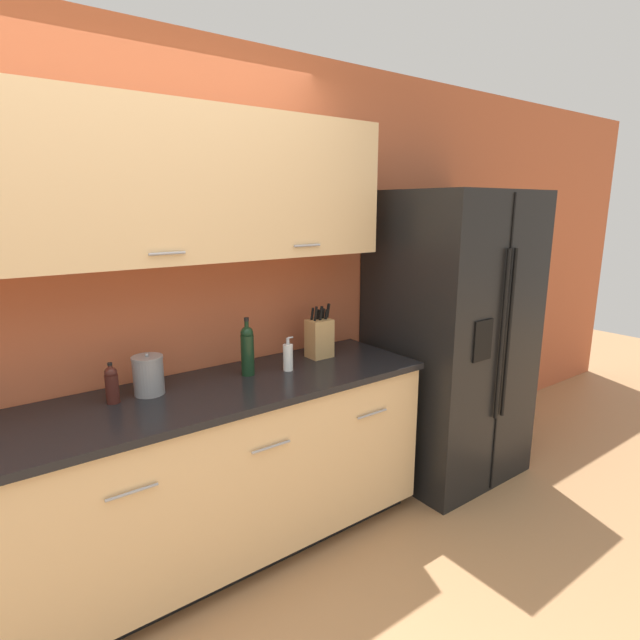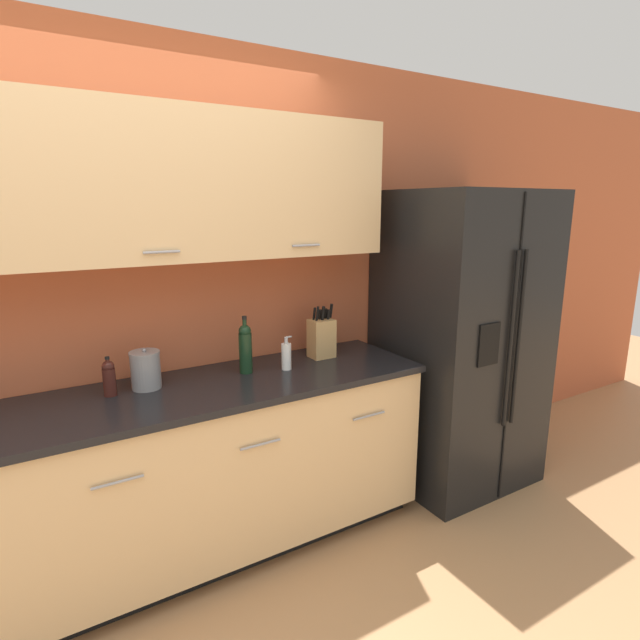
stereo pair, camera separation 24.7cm
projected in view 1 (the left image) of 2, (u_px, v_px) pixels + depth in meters
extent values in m
cube|color=#BC5B38|center=(94.00, 311.00, 2.34)|extent=(10.00, 0.05, 2.60)
cube|color=#E0B77F|center=(149.00, 185.00, 2.21)|extent=(2.45, 0.32, 0.70)
cylinder|color=#99999E|center=(167.00, 253.00, 2.14)|extent=(0.16, 0.01, 0.01)
cylinder|color=#99999E|center=(307.00, 246.00, 2.57)|extent=(0.16, 0.01, 0.01)
cube|color=black|center=(184.00, 557.00, 2.52)|extent=(2.55, 0.54, 0.09)
cube|color=#E0B77F|center=(182.00, 482.00, 2.39)|extent=(2.59, 0.62, 0.80)
cube|color=black|center=(177.00, 401.00, 2.29)|extent=(2.61, 0.64, 0.03)
cylinder|color=#99999E|center=(132.00, 492.00, 1.91)|extent=(0.20, 0.01, 0.01)
cylinder|color=#99999E|center=(271.00, 447.00, 2.27)|extent=(0.20, 0.01, 0.01)
cylinder|color=#99999E|center=(372.00, 414.00, 2.63)|extent=(0.20, 0.01, 0.01)
cube|color=black|center=(450.00, 337.00, 3.30)|extent=(0.90, 0.78, 1.88)
cube|color=black|center=(502.00, 350.00, 2.99)|extent=(0.01, 0.01, 1.84)
cylinder|color=black|center=(502.00, 336.00, 2.93)|extent=(0.02, 0.02, 1.03)
cylinder|color=black|center=(509.00, 335.00, 2.98)|extent=(0.02, 0.02, 1.03)
cube|color=black|center=(483.00, 340.00, 2.85)|extent=(0.16, 0.01, 0.24)
cube|color=tan|center=(319.00, 338.00, 2.88)|extent=(0.14, 0.11, 0.22)
cylinder|color=black|center=(312.00, 314.00, 2.84)|extent=(0.01, 0.03, 0.07)
cylinder|color=black|center=(316.00, 314.00, 2.81)|extent=(0.01, 0.03, 0.09)
cylinder|color=black|center=(318.00, 314.00, 2.86)|extent=(0.02, 0.03, 0.06)
cylinder|color=black|center=(321.00, 313.00, 2.83)|extent=(0.02, 0.03, 0.08)
cylinder|color=black|center=(323.00, 313.00, 2.88)|extent=(0.02, 0.03, 0.06)
cylinder|color=black|center=(326.00, 314.00, 2.86)|extent=(0.02, 0.03, 0.06)
cylinder|color=black|center=(328.00, 311.00, 2.90)|extent=(0.02, 0.03, 0.08)
cylinder|color=black|center=(248.00, 355.00, 2.57)|extent=(0.07, 0.07, 0.21)
sphere|color=black|center=(247.00, 333.00, 2.55)|extent=(0.07, 0.07, 0.07)
cylinder|color=black|center=(247.00, 328.00, 2.54)|extent=(0.02, 0.02, 0.07)
cylinder|color=black|center=(246.00, 319.00, 2.53)|extent=(0.02, 0.02, 0.02)
cylinder|color=white|center=(288.00, 357.00, 2.65)|extent=(0.05, 0.05, 0.14)
cylinder|color=#B2B2B5|center=(288.00, 341.00, 2.63)|extent=(0.02, 0.02, 0.04)
cylinder|color=#B2B2B5|center=(290.00, 338.00, 2.64)|extent=(0.03, 0.01, 0.01)
cylinder|color=#3D1914|center=(112.00, 389.00, 2.21)|extent=(0.06, 0.06, 0.13)
sphere|color=#3D1914|center=(111.00, 373.00, 2.19)|extent=(0.05, 0.05, 0.05)
cylinder|color=#3D1914|center=(110.00, 370.00, 2.19)|extent=(0.02, 0.02, 0.04)
cylinder|color=black|center=(110.00, 364.00, 2.19)|extent=(0.02, 0.02, 0.01)
cylinder|color=gray|center=(149.00, 376.00, 2.31)|extent=(0.14, 0.14, 0.17)
cylinder|color=gray|center=(147.00, 358.00, 2.29)|extent=(0.14, 0.14, 0.01)
sphere|color=gray|center=(147.00, 355.00, 2.29)|extent=(0.02, 0.02, 0.02)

